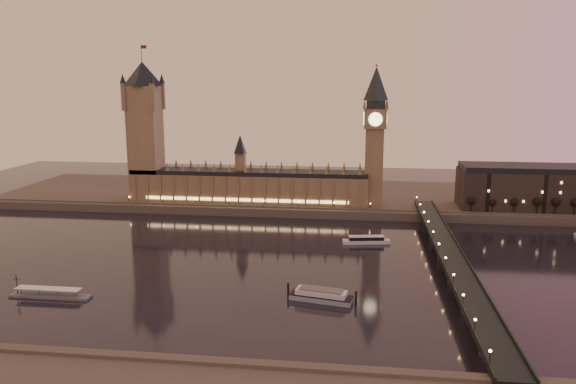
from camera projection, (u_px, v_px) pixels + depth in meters
name	position (u px, v px, depth m)	size (l,w,h in m)	color
ground	(278.00, 262.00, 308.53)	(700.00, 700.00, 0.00)	black
far_embankment	(342.00, 197.00, 464.71)	(560.00, 130.00, 6.00)	#423D35
palace_of_westminster	(248.00, 183.00, 426.91)	(180.00, 26.62, 52.00)	brown
victoria_tower	(145.00, 123.00, 428.15)	(31.68, 31.68, 118.00)	brown
big_ben	(375.00, 128.00, 406.95)	(17.68, 17.68, 104.00)	brown
westminster_bridge	(449.00, 259.00, 296.10)	(13.20, 260.00, 15.30)	black
city_block	(569.00, 187.00, 407.36)	(155.00, 45.00, 34.00)	black
bare_tree_0	(472.00, 201.00, 396.44)	(5.59, 5.59, 11.36)	black
bare_tree_1	(493.00, 201.00, 394.71)	(5.59, 5.59, 11.36)	black
bare_tree_2	(513.00, 202.00, 392.98)	(5.59, 5.59, 11.36)	black
bare_tree_3	(534.00, 202.00, 391.25)	(5.59, 5.59, 11.36)	black
bare_tree_4	(555.00, 203.00, 389.52)	(5.59, 5.59, 11.36)	black
bare_tree_5	(576.00, 204.00, 387.79)	(5.59, 5.59, 11.36)	black
cruise_boat_a	(366.00, 240.00, 344.02)	(29.29, 10.83, 4.59)	silver
moored_barge	(321.00, 295.00, 254.29)	(32.29, 13.60, 6.04)	#818AA4
pontoon_pier	(50.00, 295.00, 258.89)	(38.04, 6.34, 10.14)	#595B5E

